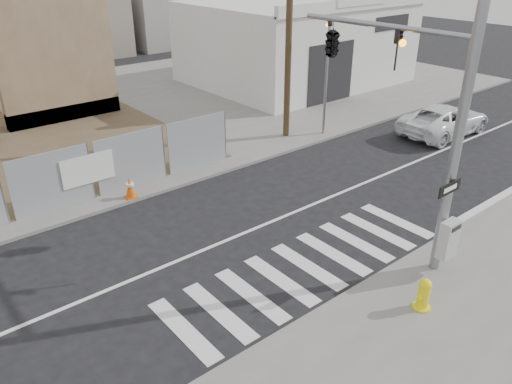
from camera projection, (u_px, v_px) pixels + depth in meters
ground at (251, 230)px, 15.47m from camera, size 100.00×100.00×0.00m
sidewalk_far at (77, 120)px, 25.14m from camera, size 50.00×20.00×0.12m
signal_pole at (370, 77)px, 13.35m from camera, size 0.96×5.87×7.00m
far_signal_pole at (327, 60)px, 21.66m from camera, size 0.16×0.20×5.60m
concrete_wall_right at (55, 54)px, 23.45m from camera, size 5.50×1.30×8.00m
auto_shop at (295, 42)px, 31.29m from camera, size 12.00×10.20×5.95m
utility_pole_right at (289, 19)px, 20.67m from camera, size 1.60×0.28×10.00m
fire_hydrant at (424, 294)px, 11.81m from camera, size 0.54×0.54×0.82m
suv at (445, 120)px, 23.11m from camera, size 4.97×2.35×1.37m
traffic_cone_d at (130, 188)px, 17.08m from camera, size 0.42×0.42×0.76m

